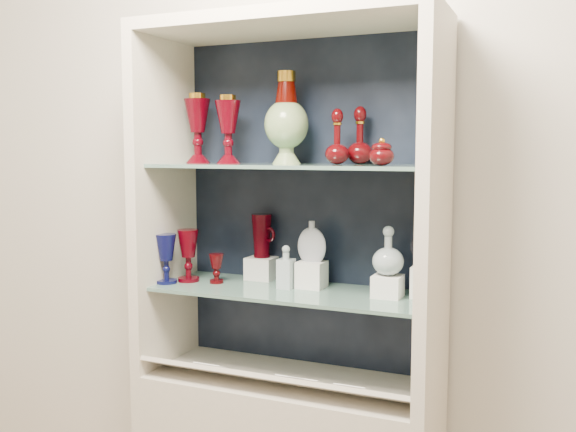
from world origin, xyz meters
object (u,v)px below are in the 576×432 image
at_px(ruby_goblet_tall, 188,255).
at_px(clear_square_bottle, 286,267).
at_px(lidded_bowl, 382,151).
at_px(ruby_goblet_small, 216,269).
at_px(clear_round_decanter, 388,252).
at_px(ruby_decanter_a, 337,133).
at_px(ruby_pitcher, 262,236).
at_px(enamel_urn, 286,118).
at_px(pedestal_lamp_right, 198,128).
at_px(flat_flask, 312,241).
at_px(pedestal_lamp_left, 228,129).
at_px(cobalt_goblet, 166,259).
at_px(ruby_decanter_b, 360,134).
at_px(cameo_medallion, 426,249).

distance_m(ruby_goblet_tall, clear_square_bottle, 0.37).
relative_size(lidded_bowl, ruby_goblet_small, 0.82).
height_order(ruby_goblet_tall, clear_round_decanter, clear_round_decanter).
bearing_deg(ruby_decanter_a, ruby_pitcher, 164.93).
relative_size(enamel_urn, lidded_bowl, 3.63).
relative_size(pedestal_lamp_right, ruby_goblet_small, 2.40).
bearing_deg(ruby_goblet_small, flat_flask, 10.64).
xyz_separation_m(pedestal_lamp_left, pedestal_lamp_right, (-0.14, 0.03, 0.01)).
bearing_deg(ruby_goblet_tall, ruby_pitcher, 31.97).
relative_size(cobalt_goblet, ruby_pitcher, 1.11).
distance_m(cobalt_goblet, ruby_goblet_small, 0.18).
xyz_separation_m(ruby_goblet_tall, ruby_pitcher, (0.22, 0.14, 0.07)).
bearing_deg(clear_square_bottle, pedestal_lamp_right, 173.18).
xyz_separation_m(pedestal_lamp_right, clear_square_bottle, (0.36, -0.04, -0.47)).
xyz_separation_m(pedestal_lamp_right, ruby_decanter_b, (0.59, 0.05, -0.02)).
distance_m(enamel_urn, cameo_medallion, 0.63).
height_order(ruby_decanter_b, clear_square_bottle, ruby_decanter_b).
distance_m(pedestal_lamp_right, flat_flask, 0.58).
relative_size(cobalt_goblet, flat_flask, 1.22).
bearing_deg(cameo_medallion, ruby_pitcher, 172.42).
height_order(pedestal_lamp_left, ruby_goblet_tall, pedestal_lamp_left).
relative_size(pedestal_lamp_left, ruby_decanter_a, 1.16).
xyz_separation_m(pedestal_lamp_right, ruby_goblet_tall, (-0.00, -0.07, -0.45)).
height_order(pedestal_lamp_right, ruby_goblet_tall, pedestal_lamp_right).
height_order(pedestal_lamp_right, cobalt_goblet, pedestal_lamp_right).
height_order(pedestal_lamp_right, enamel_urn, enamel_urn).
height_order(ruby_decanter_b, flat_flask, ruby_decanter_b).
relative_size(cobalt_goblet, clear_round_decanter, 1.16).
xyz_separation_m(flat_flask, clear_round_decanter, (0.27, -0.04, -0.02)).
distance_m(lidded_bowl, cameo_medallion, 0.35).
distance_m(enamel_urn, cobalt_goblet, 0.65).
bearing_deg(ruby_decanter_b, ruby_decanter_a, -129.76).
xyz_separation_m(pedestal_lamp_left, flat_flask, (0.30, 0.03, -0.38)).
distance_m(pedestal_lamp_left, lidded_bowl, 0.58).
distance_m(flat_flask, clear_round_decanter, 0.28).
bearing_deg(lidded_bowl, pedestal_lamp_left, 170.40).
bearing_deg(clear_round_decanter, ruby_decanter_a, 174.62).
xyz_separation_m(pedestal_lamp_right, cameo_medallion, (0.82, 0.01, -0.39)).
height_order(ruby_goblet_small, clear_square_bottle, clear_square_bottle).
xyz_separation_m(cobalt_goblet, clear_square_bottle, (0.42, 0.09, -0.01)).
relative_size(pedestal_lamp_right, ruby_goblet_tall, 1.33).
bearing_deg(ruby_decanter_a, ruby_goblet_tall, -174.11).
relative_size(ruby_goblet_tall, clear_round_decanter, 1.24).
xyz_separation_m(pedestal_lamp_left, ruby_decanter_b, (0.45, 0.08, -0.02)).
height_order(lidded_bowl, clear_round_decanter, lidded_bowl).
bearing_deg(lidded_bowl, clear_square_bottle, 166.60).
bearing_deg(ruby_decanter_b, pedestal_lamp_right, -174.98).
xyz_separation_m(pedestal_lamp_left, enamel_urn, (0.21, 0.03, 0.04)).
height_order(enamel_urn, flat_flask, enamel_urn).
distance_m(pedestal_lamp_right, ruby_decanter_b, 0.59).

